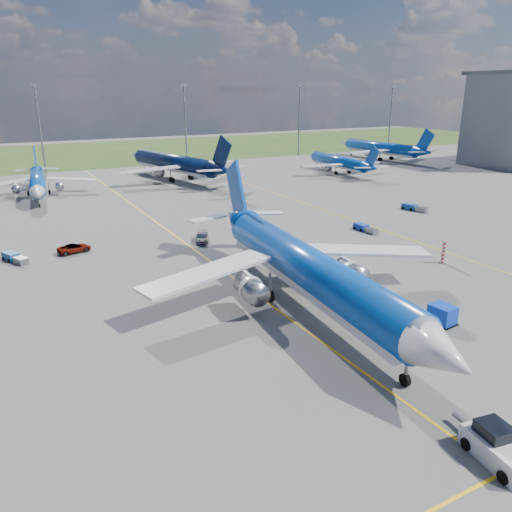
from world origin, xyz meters
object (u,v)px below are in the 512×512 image
warning_post (444,252)px  bg_jet_nnw (39,196)px  main_airliner (306,307)px  baggage_tug_e (414,208)px  pushback_tug (499,448)px  baggage_tug_w (365,228)px  service_car_b (74,248)px  bg_jet_n (175,179)px  uld_container (442,315)px  bg_jet_ne (338,173)px  baggage_tug_c (14,258)px  service_car_c (202,238)px  bg_jet_ene (379,159)px

warning_post → bg_jet_nnw: 80.93m
main_airliner → baggage_tug_e: (41.37, 26.52, 0.51)m
pushback_tug → baggage_tug_w: pushback_tug is taller
bg_jet_nnw → service_car_b: size_ratio=7.57×
bg_jet_n → uld_container: size_ratio=19.66×
bg_jet_ne → service_car_b: bearing=31.0°
pushback_tug → baggage_tug_e: pushback_tug is taller
uld_container → baggage_tug_w: size_ratio=0.49×
main_airliner → bg_jet_nnw: bearing=109.3°
bg_jet_nnw → bg_jet_n: 32.75m
baggage_tug_w → baggage_tug_c: 50.50m
bg_jet_n → baggage_tug_e: bg_jet_n is taller
service_car_c → baggage_tug_c: 25.02m
bg_jet_ne → service_car_b: bg_jet_ne is taller
bg_jet_n → bg_jet_ene: bearing=169.8°
service_car_c → main_airliner: bearing=-65.5°
bg_jet_n → service_car_b: bearing=43.6°
service_car_b → baggage_tug_c: service_car_b is taller
service_car_c → baggage_tug_w: bearing=8.2°
bg_jet_ne → main_airliner: 88.21m
bg_jet_n → main_airliner: main_airliner is taller
service_car_b → warning_post: bearing=-135.5°
service_car_c → baggage_tug_w: 25.58m
bg_jet_nnw → baggage_tug_e: 75.30m
bg_jet_n → service_car_b: bg_jet_n is taller
pushback_tug → uld_container: 18.74m
service_car_c → bg_jet_nnw: bearing=133.9°
warning_post → bg_jet_ne: bearing=63.3°
bg_jet_nnw → bg_jet_n: bg_jet_n is taller
bg_jet_nnw → baggage_tug_e: size_ratio=6.63×
bg_jet_ene → baggage_tug_c: 122.02m
baggage_tug_w → warning_post: bearing=-97.6°
warning_post → main_airliner: 23.29m
main_airliner → pushback_tug: bearing=-90.0°
bg_jet_ne → pushback_tug: 109.01m
service_car_b → service_car_c: (17.30, -3.69, 0.04)m
bg_jet_n → baggage_tug_w: bg_jet_n is taller
warning_post → service_car_c: 33.15m
warning_post → baggage_tug_w: (1.12, 16.59, -1.03)m
uld_container → warning_post: bearing=35.2°
bg_jet_n → baggage_tug_e: size_ratio=8.76×
baggage_tug_e → bg_jet_ene: bearing=37.7°
bg_jet_nnw → pushback_tug: bg_jet_nnw is taller
warning_post → service_car_b: warning_post is taller
warning_post → uld_container: size_ratio=1.33×
warning_post → service_car_b: bearing=146.6°
service_car_b → baggage_tug_w: bearing=-116.0°
warning_post → service_car_b: 48.99m
bg_jet_n → service_car_c: size_ratio=9.79×
bg_jet_ene → main_airliner: bearing=41.0°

